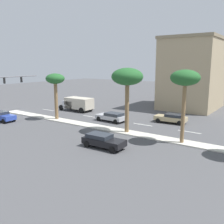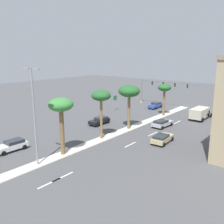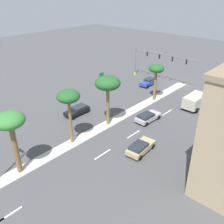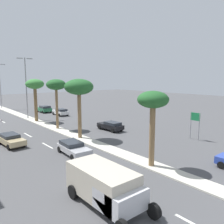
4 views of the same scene
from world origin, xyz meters
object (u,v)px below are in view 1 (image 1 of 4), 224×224
(palm_tree_right, at_px, (185,80))
(sedan_silver_left, at_px, (112,117))
(sedan_tan_outboard, at_px, (171,118))
(sedan_black_right, at_px, (103,140))
(palm_tree_outboard, at_px, (127,78))
(palm_tree_far, at_px, (55,81))
(box_truck, at_px, (77,103))
(commercial_building, at_px, (193,73))
(sedan_blue_center, at_px, (2,116))

(palm_tree_right, distance_m, sedan_silver_left, 13.54)
(sedan_tan_outboard, distance_m, sedan_black_right, 13.67)
(palm_tree_outboard, bearing_deg, sedan_black_right, 8.83)
(palm_tree_far, relative_size, box_truck, 1.08)
(commercial_building, bearing_deg, palm_tree_right, 15.67)
(sedan_tan_outboard, bearing_deg, sedan_black_right, -6.39)
(palm_tree_outboard, xyz_separation_m, sedan_black_right, (5.86, 0.91, -5.69))
(palm_tree_right, bearing_deg, sedan_black_right, -46.06)
(palm_tree_right, relative_size, sedan_tan_outboard, 1.67)
(commercial_building, relative_size, box_truck, 2.06)
(palm_tree_outboard, distance_m, sedan_blue_center, 19.29)
(palm_tree_outboard, relative_size, sedan_blue_center, 1.77)
(commercial_building, relative_size, palm_tree_right, 1.71)
(sedan_blue_center, bearing_deg, box_truck, 164.20)
(palm_tree_far, bearing_deg, sedan_tan_outboard, 117.46)
(commercial_building, height_order, box_truck, commercial_building)
(palm_tree_outboard, bearing_deg, palm_tree_far, -90.88)
(sedan_tan_outboard, distance_m, box_truck, 16.82)
(palm_tree_outboard, distance_m, palm_tree_right, 6.75)
(commercial_building, bearing_deg, sedan_tan_outboard, 7.15)
(palm_tree_outboard, bearing_deg, commercial_building, 177.98)
(palm_tree_right, xyz_separation_m, box_truck, (-7.26, -21.12, -5.19))
(palm_tree_right, bearing_deg, sedan_tan_outboard, -151.51)
(commercial_building, xyz_separation_m, sedan_black_right, (27.02, 0.16, -5.57))
(palm_tree_far, distance_m, sedan_black_right, 15.13)
(palm_tree_right, xyz_separation_m, sedan_silver_left, (-4.02, -11.58, -5.76))
(palm_tree_far, bearing_deg, palm_tree_right, 88.74)
(palm_tree_far, distance_m, palm_tree_outboard, 12.11)
(sedan_silver_left, height_order, box_truck, box_truck)
(commercial_building, relative_size, palm_tree_outboard, 1.68)
(sedan_tan_outboard, relative_size, box_truck, 0.72)
(sedan_tan_outboard, bearing_deg, box_truck, -87.61)
(palm_tree_right, bearing_deg, palm_tree_far, -91.26)
(palm_tree_right, bearing_deg, commercial_building, -164.33)
(sedan_silver_left, xyz_separation_m, box_truck, (-3.23, -9.54, 0.57))
(sedan_blue_center, relative_size, box_truck, 0.69)
(sedan_blue_center, bearing_deg, commercial_building, 144.68)
(sedan_blue_center, bearing_deg, palm_tree_outboard, 105.59)
(commercial_building, distance_m, palm_tree_right, 22.22)
(palm_tree_far, height_order, sedan_tan_outboard, palm_tree_far)
(sedan_black_right, height_order, box_truck, box_truck)
(sedan_tan_outboard, relative_size, sedan_black_right, 1.03)
(sedan_silver_left, bearing_deg, palm_tree_right, 70.85)
(palm_tree_right, distance_m, sedan_blue_center, 25.60)
(commercial_building, bearing_deg, box_truck, -46.91)
(palm_tree_right, height_order, sedan_black_right, palm_tree_right)
(sedan_blue_center, height_order, box_truck, box_truck)
(commercial_building, distance_m, sedan_tan_outboard, 14.65)
(commercial_building, bearing_deg, sedan_silver_left, -17.80)
(commercial_building, distance_m, sedan_silver_left, 19.08)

